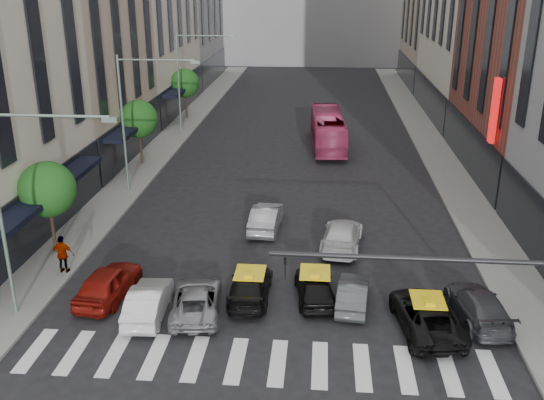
% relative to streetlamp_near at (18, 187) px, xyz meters
% --- Properties ---
extents(ground, '(160.00, 160.00, 0.00)m').
position_rel_streetlamp_near_xyz_m(ground, '(10.04, -4.00, -5.90)').
color(ground, black).
rests_on(ground, ground).
extents(sidewalk_left, '(3.00, 96.00, 0.15)m').
position_rel_streetlamp_near_xyz_m(sidewalk_left, '(-1.46, 26.00, -5.83)').
color(sidewalk_left, slate).
rests_on(sidewalk_left, ground).
extents(sidewalk_right, '(3.00, 96.00, 0.15)m').
position_rel_streetlamp_near_xyz_m(sidewalk_right, '(21.54, 26.00, -5.83)').
color(sidewalk_right, slate).
rests_on(sidewalk_right, ground).
extents(building_left_b, '(8.00, 16.00, 24.00)m').
position_rel_streetlamp_near_xyz_m(building_left_b, '(-6.96, 24.00, 6.10)').
color(building_left_b, tan).
rests_on(building_left_b, ground).
extents(tree_near, '(2.88, 2.88, 4.95)m').
position_rel_streetlamp_near_xyz_m(tree_near, '(-1.76, 6.00, -2.25)').
color(tree_near, black).
rests_on(tree_near, sidewalk_left).
extents(tree_mid, '(2.88, 2.88, 4.95)m').
position_rel_streetlamp_near_xyz_m(tree_mid, '(-1.76, 22.00, -2.25)').
color(tree_mid, black).
rests_on(tree_mid, sidewalk_left).
extents(tree_far, '(2.88, 2.88, 4.95)m').
position_rel_streetlamp_near_xyz_m(tree_far, '(-1.76, 38.00, -2.25)').
color(tree_far, black).
rests_on(tree_far, sidewalk_left).
extents(streetlamp_near, '(5.38, 0.25, 9.00)m').
position_rel_streetlamp_near_xyz_m(streetlamp_near, '(0.00, 0.00, 0.00)').
color(streetlamp_near, gray).
rests_on(streetlamp_near, sidewalk_left).
extents(streetlamp_mid, '(5.38, 0.25, 9.00)m').
position_rel_streetlamp_near_xyz_m(streetlamp_mid, '(0.00, 16.00, 0.00)').
color(streetlamp_mid, gray).
rests_on(streetlamp_mid, sidewalk_left).
extents(streetlamp_far, '(5.38, 0.25, 9.00)m').
position_rel_streetlamp_near_xyz_m(streetlamp_far, '(0.00, 32.00, 0.00)').
color(streetlamp_far, gray).
rests_on(streetlamp_far, sidewalk_left).
extents(traffic_signal, '(10.10, 0.20, 6.00)m').
position_rel_streetlamp_near_xyz_m(traffic_signal, '(17.74, -5.00, -1.43)').
color(traffic_signal, black).
rests_on(traffic_signal, ground).
extents(liberty_sign, '(0.30, 0.70, 4.00)m').
position_rel_streetlamp_near_xyz_m(liberty_sign, '(22.64, 16.00, 0.10)').
color(liberty_sign, red).
rests_on(liberty_sign, ground).
extents(car_red, '(2.26, 4.63, 1.52)m').
position_rel_streetlamp_near_xyz_m(car_red, '(2.58, 1.81, -5.14)').
color(car_red, maroon).
rests_on(car_red, ground).
extents(car_white_front, '(1.69, 4.26, 1.38)m').
position_rel_streetlamp_near_xyz_m(car_white_front, '(4.81, 0.46, -5.21)').
color(car_white_front, silver).
rests_on(car_white_front, ground).
extents(car_silver, '(2.63, 4.74, 1.25)m').
position_rel_streetlamp_near_xyz_m(car_silver, '(6.83, 0.86, -5.28)').
color(car_silver, gray).
rests_on(car_silver, ground).
extents(taxi_left, '(1.83, 4.45, 1.29)m').
position_rel_streetlamp_near_xyz_m(taxi_left, '(9.02, 2.26, -5.26)').
color(taxi_left, black).
rests_on(taxi_left, ground).
extents(taxi_center, '(2.12, 4.19, 1.37)m').
position_rel_streetlamp_near_xyz_m(taxi_center, '(11.94, 2.40, -5.22)').
color(taxi_center, black).
rests_on(taxi_center, ground).
extents(car_grey_mid, '(1.68, 3.83, 1.22)m').
position_rel_streetlamp_near_xyz_m(car_grey_mid, '(13.65, 2.04, -5.29)').
color(car_grey_mid, '#3D4144').
rests_on(car_grey_mid, ground).
extents(taxi_right, '(2.93, 5.22, 1.38)m').
position_rel_streetlamp_near_xyz_m(taxi_right, '(16.60, 0.33, -5.22)').
color(taxi_right, black).
rests_on(taxi_right, ground).
extents(car_grey_curb, '(2.41, 4.82, 1.35)m').
position_rel_streetlamp_near_xyz_m(car_grey_curb, '(18.93, 1.31, -5.23)').
color(car_grey_curb, '#38393F').
rests_on(car_grey_curb, ground).
extents(car_row2_left, '(1.81, 4.50, 1.45)m').
position_rel_streetlamp_near_xyz_m(car_row2_left, '(9.01, 10.34, -5.18)').
color(car_row2_left, '#9C9CA1').
rests_on(car_row2_left, ground).
extents(car_row2_right, '(2.59, 5.10, 1.42)m').
position_rel_streetlamp_near_xyz_m(car_row2_right, '(13.30, 8.20, -5.20)').
color(car_row2_right, silver).
rests_on(car_row2_right, ground).
extents(bus, '(3.12, 10.82, 2.98)m').
position_rel_streetlamp_near_xyz_m(bus, '(12.56, 28.59, -4.42)').
color(bus, '#BA3664').
rests_on(bus, ground).
extents(pedestrian_far, '(1.13, 0.49, 1.92)m').
position_rel_streetlamp_near_xyz_m(pedestrian_far, '(-0.36, 3.82, -4.80)').
color(pedestrian_far, gray).
rests_on(pedestrian_far, sidewalk_left).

